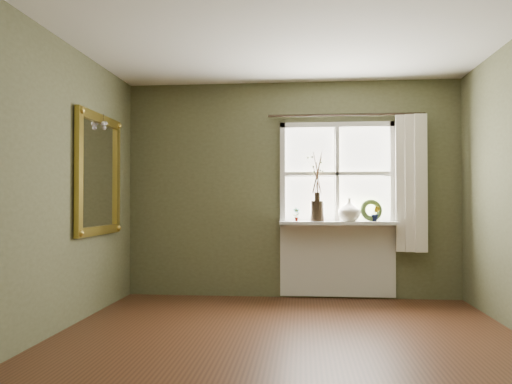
{
  "coord_description": "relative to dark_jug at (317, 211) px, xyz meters",
  "views": [
    {
      "loc": [
        0.14,
        -3.79,
        1.15
      ],
      "look_at": [
        -0.36,
        1.55,
        1.25
      ],
      "focal_mm": 35.0,
      "sensor_mm": 36.0,
      "label": 1
    }
  ],
  "objects": [
    {
      "name": "potted_plant_right",
      "position": [
        0.67,
        0.0,
        -0.03
      ],
      "size": [
        0.11,
        0.09,
        0.18
      ],
      "primitive_type": "imported",
      "rotation": [
        0.0,
        0.0,
        -0.11
      ],
      "color": "#33451F",
      "rests_on": "window_sill"
    },
    {
      "name": "window_frame",
      "position": [
        0.24,
        0.11,
        0.44
      ],
      "size": [
        1.36,
        0.06,
        1.24
      ],
      "color": "silver",
      "rests_on": "wall_back"
    },
    {
      "name": "floor",
      "position": [
        -0.31,
        -2.12,
        -1.04
      ],
      "size": [
        4.5,
        4.5,
        0.0
      ],
      "primitive_type": "plane",
      "color": "#402214",
      "rests_on": "ground"
    },
    {
      "name": "potted_plant_left",
      "position": [
        -0.25,
        0.0,
        -0.04
      ],
      "size": [
        0.1,
        0.08,
        0.16
      ],
      "primitive_type": "imported",
      "rotation": [
        0.0,
        0.0,
        0.28
      ],
      "color": "#33451F",
      "rests_on": "window_sill"
    },
    {
      "name": "gilt_mirror",
      "position": [
        -2.28,
        -0.92,
        0.4
      ],
      "size": [
        0.1,
        1.05,
        1.25
      ],
      "color": "white",
      "rests_on": "wall_left"
    },
    {
      "name": "cream_vase",
      "position": [
        0.37,
        0.0,
        0.02
      ],
      "size": [
        0.28,
        0.28,
        0.27
      ],
      "primitive_type": "imported",
      "rotation": [
        0.0,
        0.0,
        -0.09
      ],
      "color": "beige",
      "rests_on": "window_sill"
    },
    {
      "name": "wall_front",
      "position": [
        -0.31,
        -4.42,
        0.26
      ],
      "size": [
        4.0,
        0.1,
        2.6
      ],
      "primitive_type": "cube",
      "color": "brown",
      "rests_on": "ground"
    },
    {
      "name": "curtain_rod",
      "position": [
        0.34,
        0.05,
        1.14
      ],
      "size": [
        1.84,
        0.03,
        0.03
      ],
      "primitive_type": "cylinder",
      "rotation": [
        0.0,
        1.57,
        0.0
      ],
      "color": "black",
      "rests_on": "wall_back"
    },
    {
      "name": "wreath",
      "position": [
        0.63,
        0.04,
        -0.02
      ],
      "size": [
        0.28,
        0.17,
        0.27
      ],
      "primitive_type": "torus",
      "rotation": [
        1.36,
        0.0,
        0.21
      ],
      "color": "#33451F",
      "rests_on": "window_sill"
    },
    {
      "name": "window_apron",
      "position": [
        0.24,
        0.11,
        -0.58
      ],
      "size": [
        1.36,
        0.04,
        0.88
      ],
      "primitive_type": "cube",
      "color": "silver",
      "rests_on": "ground"
    },
    {
      "name": "wall_left",
      "position": [
        -2.36,
        -2.12,
        0.26
      ],
      "size": [
        0.1,
        4.5,
        2.6
      ],
      "primitive_type": "cube",
      "color": "brown",
      "rests_on": "ground"
    },
    {
      "name": "wall_back",
      "position": [
        -0.31,
        0.18,
        0.26
      ],
      "size": [
        4.0,
        0.1,
        2.6
      ],
      "primitive_type": "cube",
      "color": "brown",
      "rests_on": "ground"
    },
    {
      "name": "curtain",
      "position": [
        1.08,
        0.01,
        0.33
      ],
      "size": [
        0.36,
        0.12,
        1.59
      ],
      "primitive_type": "cube",
      "color": "silver",
      "rests_on": "wall_back"
    },
    {
      "name": "dark_jug",
      "position": [
        0.0,
        0.0,
        0.0
      ],
      "size": [
        0.17,
        0.17,
        0.24
      ],
      "primitive_type": "cylinder",
      "rotation": [
        0.0,
        0.0,
        0.04
      ],
      "color": "black",
      "rests_on": "window_sill"
    },
    {
      "name": "window_sill",
      "position": [
        0.24,
        0.0,
        -0.14
      ],
      "size": [
        1.36,
        0.26,
        0.04
      ],
      "primitive_type": "cube",
      "color": "silver",
      "rests_on": "wall_back"
    },
    {
      "name": "ceiling",
      "position": [
        -0.31,
        -2.12,
        1.56
      ],
      "size": [
        4.5,
        4.5,
        0.0
      ],
      "primitive_type": "plane",
      "color": "silver",
      "rests_on": "ground"
    }
  ]
}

